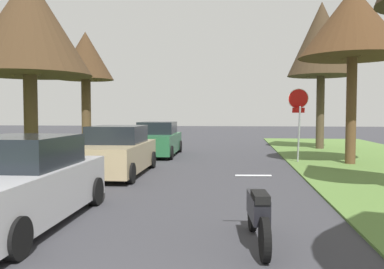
{
  "coord_description": "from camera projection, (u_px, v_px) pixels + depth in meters",
  "views": [
    {
      "loc": [
        1.6,
        -1.52,
        1.99
      ],
      "look_at": [
        0.45,
        8.71,
        1.45
      ],
      "focal_mm": 37.99,
      "sensor_mm": 36.0,
      "label": 1
    }
  ],
  "objects": [
    {
      "name": "parked_motorcycle",
      "position": [
        258.0,
        213.0,
        6.12
      ],
      "size": [
        0.6,
        2.05,
        0.97
      ],
      "color": "black",
      "rests_on": "ground"
    },
    {
      "name": "stop_sign_far",
      "position": [
        298.0,
        109.0,
        16.09
      ],
      "size": [
        0.81,
        0.68,
        2.92
      ],
      "color": "#9EA0A5",
      "rests_on": "grass_verge_right"
    },
    {
      "name": "parked_sedan_green",
      "position": [
        157.0,
        140.0,
        19.02
      ],
      "size": [
        2.04,
        4.45,
        1.57
      ],
      "color": "#28663D",
      "rests_on": "ground"
    },
    {
      "name": "street_tree_right_mid_b",
      "position": [
        353.0,
        23.0,
        15.32
      ],
      "size": [
        4.03,
        4.03,
        6.71
      ],
      "color": "brown",
      "rests_on": "grass_verge_right"
    },
    {
      "name": "street_tree_right_far",
      "position": [
        321.0,
        40.0,
        21.91
      ],
      "size": [
        3.59,
        3.59,
        7.94
      ],
      "color": "#4A3C2A",
      "rests_on": "grass_verge_right"
    },
    {
      "name": "parked_sedan_silver",
      "position": [
        18.0,
        184.0,
        7.22
      ],
      "size": [
        2.04,
        4.45,
        1.57
      ],
      "color": "#BCBCC1",
      "rests_on": "ground"
    },
    {
      "name": "street_tree_left_mid_b",
      "position": [
        29.0,
        25.0,
        14.95
      ],
      "size": [
        4.54,
        4.54,
        7.08
      ],
      "color": "brown",
      "rests_on": "grass_verge_left"
    },
    {
      "name": "parked_sedan_tan",
      "position": [
        116.0,
        152.0,
        13.13
      ],
      "size": [
        2.04,
        4.45,
        1.57
      ],
      "color": "tan",
      "rests_on": "ground"
    },
    {
      "name": "street_tree_left_far",
      "position": [
        86.0,
        58.0,
        21.38
      ],
      "size": [
        2.93,
        2.93,
        6.21
      ],
      "color": "brown",
      "rests_on": "grass_verge_left"
    }
  ]
}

